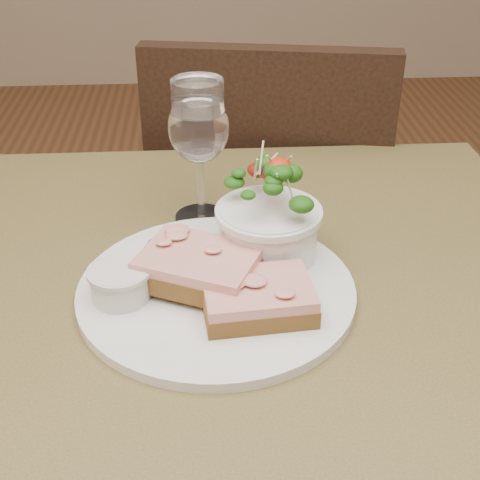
{
  "coord_description": "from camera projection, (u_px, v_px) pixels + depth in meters",
  "views": [
    {
      "loc": [
        -0.04,
        -0.6,
        1.19
      ],
      "look_at": [
        -0.0,
        0.02,
        0.81
      ],
      "focal_mm": 50.0,
      "sensor_mm": 36.0,
      "label": 1
    }
  ],
  "objects": [
    {
      "name": "cafe_table",
      "position": [
        242.0,
        364.0,
        0.79
      ],
      "size": [
        0.8,
        0.8,
        0.75
      ],
      "color": "#4A3D1F",
      "rests_on": "ground"
    },
    {
      "name": "sandwich_back",
      "position": [
        199.0,
        267.0,
        0.72
      ],
      "size": [
        0.15,
        0.14,
        0.03
      ],
      "rotation": [
        0.0,
        0.0,
        -0.43
      ],
      "color": "#462B12",
      "rests_on": "dinner_plate"
    },
    {
      "name": "wine_glass",
      "position": [
        199.0,
        132.0,
        0.82
      ],
      "size": [
        0.08,
        0.08,
        0.18
      ],
      "color": "white",
      "rests_on": "cafe_table"
    },
    {
      "name": "salad_bowl",
      "position": [
        269.0,
        210.0,
        0.76
      ],
      "size": [
        0.11,
        0.11,
        0.13
      ],
      "color": "white",
      "rests_on": "dinner_plate"
    },
    {
      "name": "chair_far",
      "position": [
        268.0,
        295.0,
        1.51
      ],
      "size": [
        0.49,
        0.49,
        0.9
      ],
      "rotation": [
        0.0,
        0.0,
        2.97
      ],
      "color": "black",
      "rests_on": "ground"
    },
    {
      "name": "ramekin",
      "position": [
        120.0,
        282.0,
        0.71
      ],
      "size": [
        0.06,
        0.06,
        0.04
      ],
      "color": "silver",
      "rests_on": "dinner_plate"
    },
    {
      "name": "garnish",
      "position": [
        164.0,
        246.0,
        0.79
      ],
      "size": [
        0.05,
        0.04,
        0.02
      ],
      "color": "#103A0A",
      "rests_on": "dinner_plate"
    },
    {
      "name": "dinner_plate",
      "position": [
        216.0,
        290.0,
        0.74
      ],
      "size": [
        0.31,
        0.31,
        0.01
      ],
      "primitive_type": "cylinder",
      "color": "white",
      "rests_on": "cafe_table"
    },
    {
      "name": "sandwich_front",
      "position": [
        258.0,
        298.0,
        0.69
      ],
      "size": [
        0.12,
        0.09,
        0.03
      ],
      "rotation": [
        0.0,
        0.0,
        0.09
      ],
      "color": "#462B12",
      "rests_on": "dinner_plate"
    }
  ]
}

